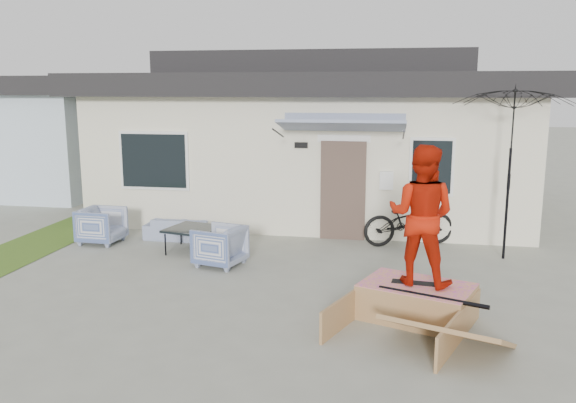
% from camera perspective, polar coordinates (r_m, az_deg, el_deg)
% --- Properties ---
extents(ground, '(90.00, 90.00, 0.00)m').
position_cam_1_polar(ground, '(8.64, -4.15, -10.68)').
color(ground, gray).
rests_on(ground, ground).
extents(grass_strip, '(1.40, 8.00, 0.01)m').
position_cam_1_polar(grass_strip, '(12.56, -25.43, -4.80)').
color(grass_strip, '#3A5D1C').
rests_on(grass_strip, ground).
extents(house, '(10.80, 8.49, 4.10)m').
position_cam_1_polar(house, '(15.95, 2.91, 6.45)').
color(house, beige).
rests_on(house, ground).
extents(neighbor_house, '(8.60, 7.60, 3.50)m').
position_cam_1_polar(neighbor_house, '(21.79, -25.05, 6.22)').
color(neighbor_house, silver).
rests_on(neighbor_house, ground).
extents(loveseat, '(1.60, 0.48, 0.62)m').
position_cam_1_polar(loveseat, '(12.76, -10.13, -2.24)').
color(loveseat, '#3C528E').
rests_on(loveseat, ground).
extents(armchair_left, '(0.79, 0.84, 0.83)m').
position_cam_1_polar(armchair_left, '(12.82, -17.60, -2.06)').
color(armchair_left, '#3C528E').
rests_on(armchair_left, ground).
extents(armchair_right, '(0.91, 0.94, 0.81)m').
position_cam_1_polar(armchair_right, '(10.76, -6.63, -4.09)').
color(armchair_right, '#3C528E').
rests_on(armchair_right, ground).
extents(coffee_table, '(1.13, 1.13, 0.47)m').
position_cam_1_polar(coffee_table, '(11.84, -9.13, -3.62)').
color(coffee_table, black).
rests_on(coffee_table, ground).
extents(bicycle, '(2.04, 1.30, 1.23)m').
position_cam_1_polar(bicycle, '(12.28, 11.65, -1.36)').
color(bicycle, black).
rests_on(bicycle, ground).
extents(patio_umbrella, '(2.62, 2.51, 2.20)m').
position_cam_1_polar(patio_umbrella, '(11.60, 20.67, 3.14)').
color(patio_umbrella, black).
rests_on(patio_umbrella, ground).
extents(skate_ramp, '(2.07, 2.35, 0.49)m').
position_cam_1_polar(skate_ramp, '(8.52, 12.34, -9.47)').
color(skate_ramp, olive).
rests_on(skate_ramp, ground).
extents(skateboard, '(0.75, 0.26, 0.05)m').
position_cam_1_polar(skateboard, '(8.48, 12.52, -7.67)').
color(skateboard, black).
rests_on(skateboard, skate_ramp).
extents(skater, '(1.11, 0.97, 1.93)m').
position_cam_1_polar(skater, '(8.22, 12.80, -1.12)').
color(skater, '#B71906').
rests_on(skater, skateboard).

